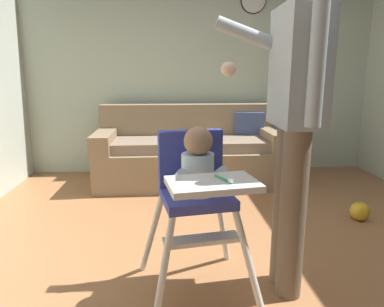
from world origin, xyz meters
name	(u,v)px	position (x,y,z in m)	size (l,w,h in m)	color
ground	(238,279)	(0.00, 0.00, -0.05)	(5.78, 6.42, 0.10)	#A36C43
wall_far	(201,65)	(0.00, 2.44, 1.31)	(4.98, 0.06, 2.61)	#B4C5B2
couch	(190,153)	(-0.17, 1.92, 0.33)	(2.04, 0.86, 0.86)	#877154
high_chair	(197,181)	(-0.28, -0.16, 0.65)	(0.69, 0.79, 0.95)	silver
adult_standing	(294,119)	(0.22, -0.18, 0.97)	(0.51, 0.51, 1.71)	#705E4A
toy_ball	(360,211)	(1.17, 0.71, 0.08)	(0.16, 0.16, 0.16)	gold
wall_clock	(253,0)	(0.61, 2.40, 2.05)	(0.30, 0.04, 0.30)	white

